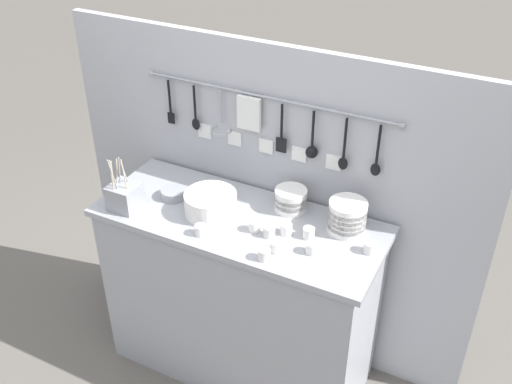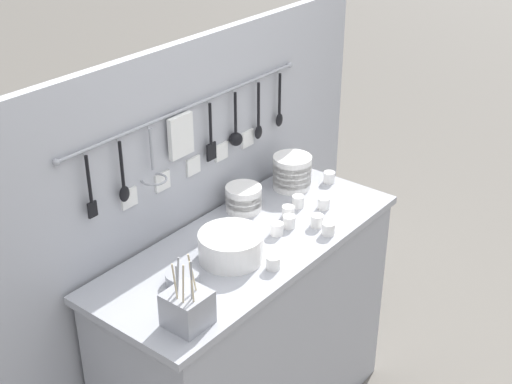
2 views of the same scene
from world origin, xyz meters
name	(u,v)px [view 2 (image 2 of 2)]	position (x,y,z in m)	size (l,w,h in m)	color
counter	(250,339)	(0.00, 0.00, 0.48)	(1.33, 0.53, 0.95)	#9EA0A8
back_wall	(192,240)	(0.00, 0.30, 0.84)	(2.13, 0.11, 1.67)	#A8AAB2
bowl_stack_short_front	(292,172)	(0.46, 0.14, 1.02)	(0.17, 0.17, 0.14)	white
bowl_stack_nested_right	(244,198)	(0.18, 0.17, 1.00)	(0.15, 0.15, 0.10)	white
plate_stack	(231,246)	(-0.13, -0.02, 1.00)	(0.24, 0.24, 0.10)	white
steel_mixing_bowl	(182,278)	(-0.36, 0.01, 0.97)	(0.12, 0.12, 0.04)	#93969E
cutlery_caddy	(187,308)	(-0.51, -0.16, 1.01)	(0.13, 0.13, 0.27)	#93969E
cup_beside_plates	(329,177)	(0.60, 0.03, 0.98)	(0.05, 0.05, 0.05)	white
cup_back_right	(298,201)	(0.33, 0.01, 0.98)	(0.05, 0.05, 0.05)	white
cup_edge_far	(317,221)	(0.25, -0.14, 0.98)	(0.05, 0.05, 0.05)	white
cup_edge_near	(273,263)	(-0.09, -0.18, 0.98)	(0.05, 0.05, 0.05)	white
cup_back_left	(288,212)	(0.24, -0.01, 0.98)	(0.05, 0.05, 0.05)	white
cup_centre	(328,229)	(0.23, -0.21, 0.98)	(0.05, 0.05, 0.05)	white
cup_mid_row	(277,229)	(0.11, -0.05, 0.98)	(0.05, 0.05, 0.05)	white
cup_by_caddy	(324,203)	(0.39, -0.08, 0.98)	(0.05, 0.05, 0.05)	white
cup_front_right	(289,222)	(0.18, -0.06, 0.98)	(0.05, 0.05, 0.05)	white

